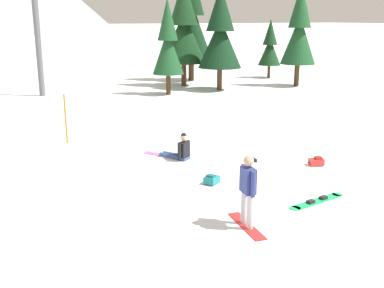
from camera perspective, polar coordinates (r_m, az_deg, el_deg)
ground_plane at (r=13.28m, az=13.26°, el=-5.26°), size 800.00×800.00×0.00m
snowboarder_foreground at (r=10.37m, az=6.88°, el=-5.62°), size 0.54×1.53×1.67m
snowboarder_midground at (r=15.44m, az=-1.57°, el=-0.72°), size 1.19×1.70×0.92m
loose_snowboard_far_spare at (r=12.39m, az=15.13°, el=-6.77°), size 1.90×0.47×0.09m
backpack_red at (r=15.33m, az=15.07°, el=-2.09°), size 0.55×0.48×0.30m
backpack_teal at (r=13.21m, az=2.43°, el=-4.38°), size 0.55×0.51×0.28m
trail_marker_pole at (r=17.90m, az=-15.29°, el=3.01°), size 0.06×0.06×1.88m
pine_tree_young at (r=35.27m, az=-0.11°, el=15.22°), size 3.00×3.00×8.39m
pine_tree_twin at (r=32.31m, az=-1.03°, el=14.11°), size 3.01×3.01×7.23m
pine_tree_tall at (r=33.02m, az=13.07°, el=13.47°), size 2.38×2.38×6.93m
pine_tree_leaning at (r=37.49m, az=9.56°, el=11.79°), size 1.77×1.77×4.51m
pine_tree_broad at (r=28.55m, az=-3.00°, el=12.32°), size 1.90×1.90×5.75m
pine_tree_short at (r=30.40m, az=3.49°, el=13.41°), size 2.79×2.79×6.63m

